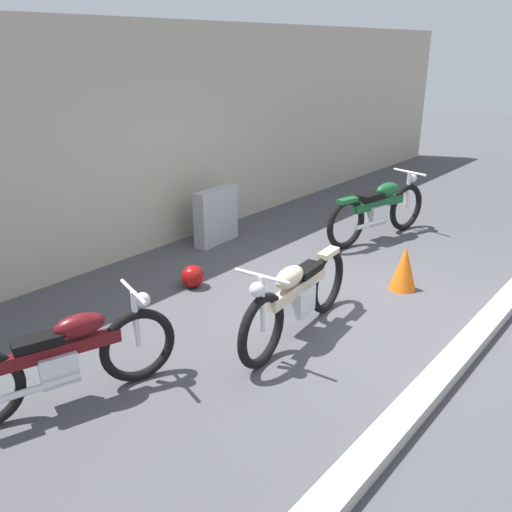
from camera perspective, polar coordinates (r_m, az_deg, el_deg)
name	(u,v)px	position (r m, az deg, el deg)	size (l,w,h in m)	color
ground_plane	(351,311)	(6.12, 10.02, -5.73)	(40.00, 40.00, 0.00)	#47474C
building_wall	(145,140)	(7.75, -11.64, 11.93)	(18.00, 0.30, 3.08)	#B2A893
curb_strip	(468,344)	(5.66, 21.50, -8.67)	(18.00, 0.24, 0.12)	#B7B2A8
stone_marker	(216,216)	(7.98, -4.23, 4.22)	(0.78, 0.20, 0.82)	#9E9EA3
helmet	(193,276)	(6.59, -6.70, -2.14)	(0.28, 0.28, 0.28)	maroon
traffic_cone	(404,268)	(6.68, 15.37, -1.21)	(0.32, 0.32, 0.55)	orange
motorcycle_cream	(297,297)	(5.36, 4.31, -4.30)	(2.01, 0.56, 0.90)	black
motorcycle_green	(379,209)	(8.32, 12.82, 4.81)	(2.09, 0.71, 0.95)	black
motorcycle_maroon	(65,358)	(4.65, -19.51, -10.15)	(1.86, 0.79, 0.87)	black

